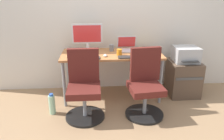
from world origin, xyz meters
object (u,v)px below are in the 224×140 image
water_bottle_on_floor (52,104)px  coffee_mug (119,52)px  printer (186,54)px  open_laptop (127,47)px  side_cabinet (183,78)px  office_chair_left (84,88)px  desktop_monitor (87,35)px  office_chair_right (145,86)px

water_bottle_on_floor → coffee_mug: size_ratio=3.37×
printer → open_laptop: bearing=170.5°
printer → side_cabinet: bearing=90.0°
side_cabinet → open_laptop: open_laptop is taller
office_chair_left → water_bottle_on_floor: 0.55m
office_chair_left → desktop_monitor: size_ratio=1.96×
office_chair_right → desktop_monitor: 1.23m
water_bottle_on_floor → desktop_monitor: size_ratio=0.65×
office_chair_left → office_chair_right: size_ratio=1.00×
water_bottle_on_floor → open_laptop: open_laptop is taller
office_chair_left → open_laptop: open_laptop is taller
water_bottle_on_floor → desktop_monitor: bearing=52.4°
office_chair_left → water_bottle_on_floor: bearing=171.0°
side_cabinet → coffee_mug: bearing=-173.8°
office_chair_left → coffee_mug: 0.78m
water_bottle_on_floor → desktop_monitor: 1.19m
side_cabinet → printer: (0.00, -0.00, 0.41)m
printer → desktop_monitor: 1.60m
water_bottle_on_floor → office_chair_right: bearing=-3.3°
office_chair_right → water_bottle_on_floor: size_ratio=3.03×
water_bottle_on_floor → side_cabinet: bearing=13.2°
office_chair_right → coffee_mug: size_ratio=10.22×
side_cabinet → water_bottle_on_floor: (-2.08, -0.49, -0.14)m
side_cabinet → open_laptop: bearing=170.6°
office_chair_left → office_chair_right: same height
open_laptop → coffee_mug: bearing=-120.3°
desktop_monitor → coffee_mug: size_ratio=5.22×
office_chair_right → open_laptop: (-0.16, 0.72, 0.37)m
office_chair_left → water_bottle_on_floor: (-0.47, 0.07, -0.28)m
water_bottle_on_floor → open_laptop: size_ratio=1.00×
office_chair_right → desktop_monitor: desktop_monitor is taller
desktop_monitor → coffee_mug: 0.60m
desktop_monitor → open_laptop: desktop_monitor is taller
office_chair_right → side_cabinet: 0.96m
printer → desktop_monitor: (-1.56, 0.18, 0.29)m
desktop_monitor → coffee_mug: (0.48, -0.29, -0.20)m
coffee_mug → open_laptop: bearing=59.7°
printer → water_bottle_on_floor: bearing=-166.8°
office_chair_right → open_laptop: open_laptop is taller
office_chair_right → coffee_mug: bearing=125.5°
side_cabinet → open_laptop: size_ratio=1.86×
side_cabinet → water_bottle_on_floor: size_ratio=1.86×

